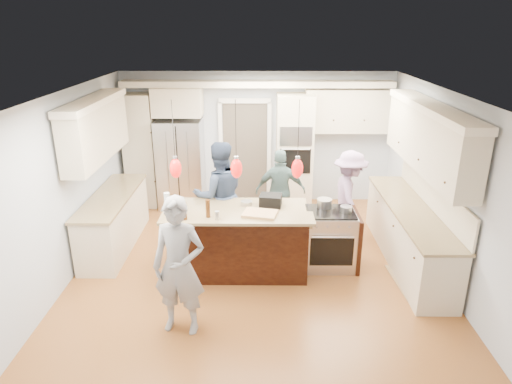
% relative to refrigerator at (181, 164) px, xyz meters
% --- Properties ---
extents(ground_plane, '(6.00, 6.00, 0.00)m').
position_rel_refrigerator_xyz_m(ground_plane, '(1.55, -2.64, -0.90)').
color(ground_plane, '#AB6A2E').
rests_on(ground_plane, ground).
extents(room_shell, '(5.54, 6.04, 2.72)m').
position_rel_refrigerator_xyz_m(room_shell, '(1.55, -2.64, 0.92)').
color(room_shell, '#B2BCC6').
rests_on(room_shell, ground).
extents(refrigerator, '(0.90, 0.70, 1.80)m').
position_rel_refrigerator_xyz_m(refrigerator, '(0.00, 0.00, 0.00)').
color(refrigerator, '#B7B7BC').
rests_on(refrigerator, ground).
extents(oven_column, '(0.72, 0.69, 2.30)m').
position_rel_refrigerator_xyz_m(oven_column, '(2.30, 0.03, 0.25)').
color(oven_column, beige).
rests_on(oven_column, ground).
extents(back_upper_cabinets, '(5.30, 0.61, 2.54)m').
position_rel_refrigerator_xyz_m(back_upper_cabinets, '(0.80, 0.12, 0.77)').
color(back_upper_cabinets, beige).
rests_on(back_upper_cabinets, ground).
extents(right_counter_run, '(0.64, 3.10, 2.51)m').
position_rel_refrigerator_xyz_m(right_counter_run, '(3.99, -2.34, 0.16)').
color(right_counter_run, beige).
rests_on(right_counter_run, ground).
extents(left_cabinets, '(0.64, 2.30, 2.51)m').
position_rel_refrigerator_xyz_m(left_cabinets, '(-0.89, -1.84, 0.16)').
color(left_cabinets, beige).
rests_on(left_cabinets, ground).
extents(kitchen_island, '(2.10, 1.46, 1.12)m').
position_rel_refrigerator_xyz_m(kitchen_island, '(1.30, -2.57, -0.41)').
color(kitchen_island, black).
rests_on(kitchen_island, ground).
extents(island_range, '(0.82, 0.71, 0.92)m').
position_rel_refrigerator_xyz_m(island_range, '(2.71, -2.49, -0.44)').
color(island_range, '#B7B7BC').
rests_on(island_range, ground).
extents(pendant_lights, '(1.75, 0.15, 1.03)m').
position_rel_refrigerator_xyz_m(pendant_lights, '(1.30, -3.15, 0.90)').
color(pendant_lights, black).
rests_on(pendant_lights, ground).
extents(person_bar_end, '(0.70, 0.52, 1.75)m').
position_rel_refrigerator_xyz_m(person_bar_end, '(0.65, -4.10, -0.02)').
color(person_bar_end, gray).
rests_on(person_bar_end, ground).
extents(person_far_left, '(1.03, 0.90, 1.82)m').
position_rel_refrigerator_xyz_m(person_far_left, '(0.94, -1.79, 0.01)').
color(person_far_left, navy).
rests_on(person_far_left, ground).
extents(person_far_right, '(0.89, 0.37, 1.52)m').
position_rel_refrigerator_xyz_m(person_far_right, '(1.98, -1.20, -0.14)').
color(person_far_right, '#4C6A68').
rests_on(person_far_right, ground).
extents(person_range_side, '(0.65, 1.06, 1.58)m').
position_rel_refrigerator_xyz_m(person_range_side, '(3.15, -1.50, -0.11)').
color(person_range_side, gray).
rests_on(person_range_side, ground).
extents(floor_rug, '(0.74, 1.03, 0.01)m').
position_rel_refrigerator_xyz_m(floor_rug, '(3.95, -2.99, -0.89)').
color(floor_rug, '#9B8454').
rests_on(floor_rug, ground).
extents(water_bottle, '(0.10, 0.10, 0.33)m').
position_rel_refrigerator_xyz_m(water_bottle, '(0.35, -3.15, 0.39)').
color(water_bottle, silver).
rests_on(water_bottle, kitchen_island).
extents(beer_bottle_a, '(0.08, 0.08, 0.24)m').
position_rel_refrigerator_xyz_m(beer_bottle_a, '(0.55, -3.14, 0.34)').
color(beer_bottle_a, '#46240C').
rests_on(beer_bottle_a, kitchen_island).
extents(beer_bottle_b, '(0.07, 0.07, 0.24)m').
position_rel_refrigerator_xyz_m(beer_bottle_b, '(0.61, -3.28, 0.34)').
color(beer_bottle_b, '#46240C').
rests_on(beer_bottle_b, kitchen_island).
extents(beer_bottle_c, '(0.07, 0.07, 0.25)m').
position_rel_refrigerator_xyz_m(beer_bottle_c, '(0.91, -3.19, 0.34)').
color(beer_bottle_c, '#46240C').
rests_on(beer_bottle_c, kitchen_island).
extents(drink_can, '(0.07, 0.07, 0.12)m').
position_rel_refrigerator_xyz_m(drink_can, '(1.04, -3.27, 0.28)').
color(drink_can, '#B7B7BC').
rests_on(drink_can, kitchen_island).
extents(cutting_board, '(0.52, 0.42, 0.04)m').
position_rel_refrigerator_xyz_m(cutting_board, '(1.61, -3.11, 0.24)').
color(cutting_board, tan).
rests_on(cutting_board, kitchen_island).
extents(pot_large, '(0.23, 0.23, 0.13)m').
position_rel_refrigerator_xyz_m(pot_large, '(2.60, -2.33, 0.09)').
color(pot_large, '#B7B7BC').
rests_on(pot_large, island_range).
extents(pot_small, '(0.18, 0.18, 0.09)m').
position_rel_refrigerator_xyz_m(pot_small, '(2.91, -2.51, 0.06)').
color(pot_small, '#B7B7BC').
rests_on(pot_small, island_range).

